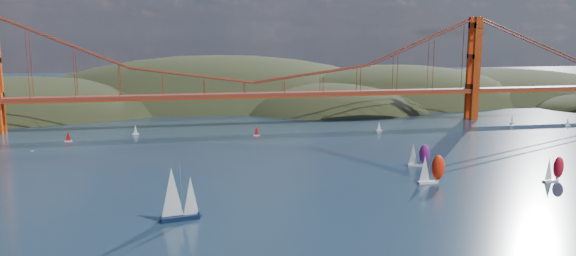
{
  "coord_description": "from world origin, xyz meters",
  "views": [
    {
      "loc": [
        -38.6,
        -99.51,
        46.88
      ],
      "look_at": [
        -0.67,
        90.0,
        13.88
      ],
      "focal_mm": 35.0,
      "sensor_mm": 36.0,
      "label": 1
    }
  ],
  "objects_px": {
    "racer_0": "(431,169)",
    "racer_rwb": "(419,155)",
    "racer_1": "(553,168)",
    "sloop_navy": "(178,194)"
  },
  "relations": [
    {
      "from": "racer_0",
      "to": "racer_rwb",
      "type": "bearing_deg",
      "value": 74.48
    },
    {
      "from": "racer_0",
      "to": "racer_1",
      "type": "height_order",
      "value": "racer_0"
    },
    {
      "from": "sloop_navy",
      "to": "racer_rwb",
      "type": "bearing_deg",
      "value": 16.07
    },
    {
      "from": "racer_1",
      "to": "racer_rwb",
      "type": "relative_size",
      "value": 1.02
    },
    {
      "from": "racer_0",
      "to": "racer_1",
      "type": "bearing_deg",
      "value": -8.95
    },
    {
      "from": "racer_rwb",
      "to": "sloop_navy",
      "type": "bearing_deg",
      "value": -139.03
    },
    {
      "from": "sloop_navy",
      "to": "racer_0",
      "type": "bearing_deg",
      "value": 3.74
    },
    {
      "from": "sloop_navy",
      "to": "racer_rwb",
      "type": "xyz_separation_m",
      "value": [
        84.03,
        42.6,
        -2.54
      ]
    },
    {
      "from": "sloop_navy",
      "to": "racer_rwb",
      "type": "height_order",
      "value": "sloop_navy"
    },
    {
      "from": "racer_0",
      "to": "racer_1",
      "type": "xyz_separation_m",
      "value": [
        39.09,
        -5.63,
        -0.51
      ]
    }
  ]
}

